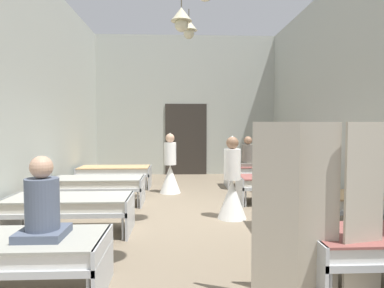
{
  "coord_description": "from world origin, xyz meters",
  "views": [
    {
      "loc": [
        -0.3,
        -6.15,
        1.67
      ],
      "look_at": [
        0.0,
        0.66,
        1.29
      ],
      "focal_mm": 31.45,
      "sensor_mm": 36.0,
      "label": 1
    }
  ],
  "objects_px": {
    "bed_left_row_1": "(69,205)",
    "bed_left_row_2": "(98,184)",
    "bed_left_row_0": "(7,251)",
    "bed_left_row_3": "(115,172)",
    "bed_right_row_2": "(282,182)",
    "privacy_screen": "(319,213)",
    "patient_seated_primary": "(248,155)",
    "bed_right_row_1": "(320,203)",
    "nurse_near_aisle": "(170,172)",
    "nurse_mid_aisle": "(232,189)",
    "patient_seated_secondary": "(42,207)",
    "bed_right_row_3": "(261,171)"
  },
  "relations": [
    {
      "from": "bed_right_row_3",
      "to": "nurse_mid_aisle",
      "type": "xyz_separation_m",
      "value": [
        -1.29,
        -3.08,
        0.09
      ]
    },
    {
      "from": "bed_right_row_2",
      "to": "bed_left_row_3",
      "type": "distance_m",
      "value": 4.37
    },
    {
      "from": "bed_left_row_0",
      "to": "bed_left_row_3",
      "type": "distance_m",
      "value": 5.7
    },
    {
      "from": "bed_left_row_1",
      "to": "nurse_mid_aisle",
      "type": "height_order",
      "value": "nurse_mid_aisle"
    },
    {
      "from": "bed_right_row_1",
      "to": "patient_seated_primary",
      "type": "bearing_deg",
      "value": 95.25
    },
    {
      "from": "bed_right_row_1",
      "to": "bed_left_row_3",
      "type": "distance_m",
      "value": 5.47
    },
    {
      "from": "bed_left_row_0",
      "to": "patient_seated_primary",
      "type": "bearing_deg",
      "value": 57.88
    },
    {
      "from": "patient_seated_primary",
      "to": "privacy_screen",
      "type": "height_order",
      "value": "privacy_screen"
    },
    {
      "from": "nurse_mid_aisle",
      "to": "patient_seated_secondary",
      "type": "height_order",
      "value": "nurse_mid_aisle"
    },
    {
      "from": "bed_right_row_2",
      "to": "privacy_screen",
      "type": "height_order",
      "value": "privacy_screen"
    },
    {
      "from": "bed_left_row_1",
      "to": "nurse_mid_aisle",
      "type": "relative_size",
      "value": 1.28
    },
    {
      "from": "bed_right_row_1",
      "to": "patient_seated_secondary",
      "type": "bearing_deg",
      "value": -152.02
    },
    {
      "from": "bed_right_row_3",
      "to": "patient_seated_primary",
      "type": "xyz_separation_m",
      "value": [
        -0.35,
        0.01,
        0.43
      ]
    },
    {
      "from": "bed_right_row_1",
      "to": "nurse_near_aisle",
      "type": "distance_m",
      "value": 3.92
    },
    {
      "from": "patient_seated_primary",
      "to": "nurse_mid_aisle",
      "type": "bearing_deg",
      "value": -106.91
    },
    {
      "from": "bed_right_row_1",
      "to": "bed_right_row_3",
      "type": "xyz_separation_m",
      "value": [
        0.0,
        3.8,
        0.0
      ]
    },
    {
      "from": "bed_right_row_2",
      "to": "bed_left_row_3",
      "type": "bearing_deg",
      "value": 154.22
    },
    {
      "from": "patient_seated_primary",
      "to": "patient_seated_secondary",
      "type": "bearing_deg",
      "value": -119.52
    },
    {
      "from": "bed_right_row_1",
      "to": "patient_seated_secondary",
      "type": "distance_m",
      "value": 4.08
    },
    {
      "from": "nurse_mid_aisle",
      "to": "bed_right_row_3",
      "type": "bearing_deg",
      "value": 117.76
    },
    {
      "from": "bed_left_row_1",
      "to": "nurse_near_aisle",
      "type": "bearing_deg",
      "value": 64.05
    },
    {
      "from": "bed_right_row_1",
      "to": "privacy_screen",
      "type": "relative_size",
      "value": 1.12
    },
    {
      "from": "bed_left_row_0",
      "to": "bed_right_row_2",
      "type": "height_order",
      "value": "same"
    },
    {
      "from": "bed_left_row_1",
      "to": "bed_right_row_2",
      "type": "xyz_separation_m",
      "value": [
        3.93,
        1.9,
        0.0
      ]
    },
    {
      "from": "privacy_screen",
      "to": "nurse_near_aisle",
      "type": "bearing_deg",
      "value": 110.26
    },
    {
      "from": "bed_left_row_0",
      "to": "bed_left_row_2",
      "type": "bearing_deg",
      "value": 90.0
    },
    {
      "from": "bed_left_row_2",
      "to": "privacy_screen",
      "type": "distance_m",
      "value": 5.05
    },
    {
      "from": "bed_left_row_1",
      "to": "bed_left_row_2",
      "type": "xyz_separation_m",
      "value": [
        0.0,
        1.9,
        0.0
      ]
    },
    {
      "from": "bed_right_row_2",
      "to": "patient_seated_primary",
      "type": "distance_m",
      "value": 1.99
    },
    {
      "from": "bed_right_row_1",
      "to": "privacy_screen",
      "type": "xyz_separation_m",
      "value": [
        -0.95,
        -2.15,
        0.41
      ]
    },
    {
      "from": "bed_left_row_0",
      "to": "bed_left_row_1",
      "type": "relative_size",
      "value": 1.0
    },
    {
      "from": "nurse_near_aisle",
      "to": "privacy_screen",
      "type": "height_order",
      "value": "privacy_screen"
    },
    {
      "from": "bed_left_row_0",
      "to": "bed_left_row_1",
      "type": "height_order",
      "value": "same"
    },
    {
      "from": "nurse_near_aisle",
      "to": "nurse_mid_aisle",
      "type": "relative_size",
      "value": 1.0
    },
    {
      "from": "bed_right_row_2",
      "to": "privacy_screen",
      "type": "distance_m",
      "value": 4.18
    },
    {
      "from": "bed_right_row_2",
      "to": "nurse_mid_aisle",
      "type": "distance_m",
      "value": 1.74
    },
    {
      "from": "bed_right_row_3",
      "to": "bed_right_row_2",
      "type": "bearing_deg",
      "value": -90.0
    },
    {
      "from": "nurse_near_aisle",
      "to": "privacy_screen",
      "type": "xyz_separation_m",
      "value": [
        1.49,
        -5.22,
        0.32
      ]
    },
    {
      "from": "bed_left_row_1",
      "to": "privacy_screen",
      "type": "xyz_separation_m",
      "value": [
        2.98,
        -2.15,
        0.41
      ]
    },
    {
      "from": "bed_right_row_3",
      "to": "bed_left_row_3",
      "type": "bearing_deg",
      "value": 180.0
    },
    {
      "from": "bed_left_row_3",
      "to": "nurse_mid_aisle",
      "type": "height_order",
      "value": "nurse_mid_aisle"
    },
    {
      "from": "bed_left_row_1",
      "to": "nurse_mid_aisle",
      "type": "distance_m",
      "value": 2.75
    },
    {
      "from": "bed_right_row_2",
      "to": "patient_seated_primary",
      "type": "xyz_separation_m",
      "value": [
        -0.35,
        1.91,
        0.43
      ]
    },
    {
      "from": "bed_left_row_1",
      "to": "patient_seated_primary",
      "type": "bearing_deg",
      "value": 46.73
    },
    {
      "from": "bed_left_row_1",
      "to": "bed_right_row_2",
      "type": "bearing_deg",
      "value": 25.78
    },
    {
      "from": "patient_seated_primary",
      "to": "privacy_screen",
      "type": "distance_m",
      "value": 5.99
    },
    {
      "from": "bed_left_row_2",
      "to": "nurse_near_aisle",
      "type": "relative_size",
      "value": 1.28
    },
    {
      "from": "bed_right_row_1",
      "to": "bed_left_row_3",
      "type": "xyz_separation_m",
      "value": [
        -3.93,
        3.8,
        0.0
      ]
    },
    {
      "from": "bed_left_row_2",
      "to": "nurse_near_aisle",
      "type": "distance_m",
      "value": 1.89
    },
    {
      "from": "bed_left_row_3",
      "to": "privacy_screen",
      "type": "bearing_deg",
      "value": -63.39
    }
  ]
}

